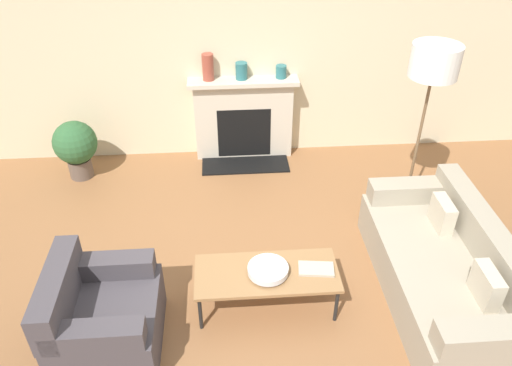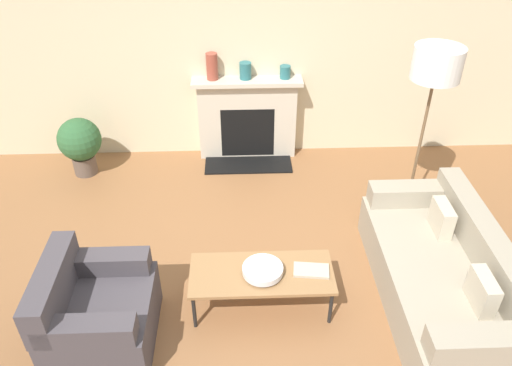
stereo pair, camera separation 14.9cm
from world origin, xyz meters
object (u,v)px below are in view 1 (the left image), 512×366
at_px(fireplace, 244,120).
at_px(mantel_vase_left, 208,67).
at_px(bowl, 268,270).
at_px(armchair_near, 102,317).
at_px(book, 316,269).
at_px(coffee_table, 267,275).
at_px(mantel_vase_center_right, 281,72).
at_px(mantel_vase_center_left, 241,71).
at_px(couch, 446,270).
at_px(potted_plant, 76,146).
at_px(floor_lamp, 433,71).

distance_m(fireplace, mantel_vase_left, 0.80).
bearing_deg(mantel_vase_left, bowl, -79.65).
xyz_separation_m(armchair_near, book, (1.74, 0.31, 0.09)).
distance_m(coffee_table, mantel_vase_center_right, 2.69).
bearing_deg(mantel_vase_center_left, couch, -57.05).
bearing_deg(mantel_vase_center_right, potted_plant, -171.53).
distance_m(bowl, book, 0.41).
bearing_deg(book, mantel_vase_center_right, 97.61).
bearing_deg(fireplace, potted_plant, -170.07).
height_order(bowl, potted_plant, potted_plant).
distance_m(fireplace, coffee_table, 2.54).
xyz_separation_m(armchair_near, potted_plant, (-0.73, 2.51, 0.12)).
distance_m(fireplace, floor_lamp, 2.41).
bearing_deg(coffee_table, potted_plant, 133.07).
height_order(coffee_table, potted_plant, potted_plant).
distance_m(fireplace, armchair_near, 3.13).
xyz_separation_m(floor_lamp, mantel_vase_center_left, (-1.71, 1.33, -0.48)).
distance_m(armchair_near, floor_lamp, 3.58).
bearing_deg(bowl, floor_lamp, 37.33).
height_order(couch, book, couch).
bearing_deg(mantel_vase_center_left, floor_lamp, -37.97).
relative_size(fireplace, floor_lamp, 0.71).
height_order(couch, armchair_near, armchair_near).
bearing_deg(bowl, couch, 1.15).
bearing_deg(potted_plant, fireplace, 9.93).
relative_size(coffee_table, mantel_vase_center_right, 8.03).
bearing_deg(mantel_vase_center_right, mantel_vase_left, 180.00).
bearing_deg(fireplace, mantel_vase_center_right, 1.94).
height_order(mantel_vase_left, mantel_vase_center_right, mantel_vase_left).
xyz_separation_m(armchair_near, mantel_vase_center_left, (1.25, 2.87, 0.83)).
distance_m(couch, coffee_table, 1.57).
bearing_deg(mantel_vase_center_right, fireplace, -178.06).
bearing_deg(mantel_vase_left, potted_plant, -167.08).
bearing_deg(couch, book, -89.06).
bearing_deg(mantel_vase_center_right, mantel_vase_center_left, 180.00).
relative_size(coffee_table, mantel_vase_center_left, 6.11).
bearing_deg(floor_lamp, coffee_table, -143.18).
xyz_separation_m(coffee_table, mantel_vase_center_left, (-0.07, 2.55, 0.78)).
distance_m(couch, mantel_vase_center_left, 3.14).
relative_size(book, potted_plant, 0.44).
bearing_deg(armchair_near, mantel_vase_center_right, -30.89).
bearing_deg(mantel_vase_center_right, coffee_table, -98.81).
height_order(coffee_table, mantel_vase_center_right, mantel_vase_center_right).
xyz_separation_m(couch, floor_lamp, (0.06, 1.21, 1.33)).
bearing_deg(floor_lamp, bowl, -142.67).
relative_size(fireplace, potted_plant, 1.84).
bearing_deg(mantel_vase_left, fireplace, -2.16).
bearing_deg(bowl, book, 1.75).
bearing_deg(floor_lamp, fireplace, 142.08).
height_order(armchair_near, book, armchair_near).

